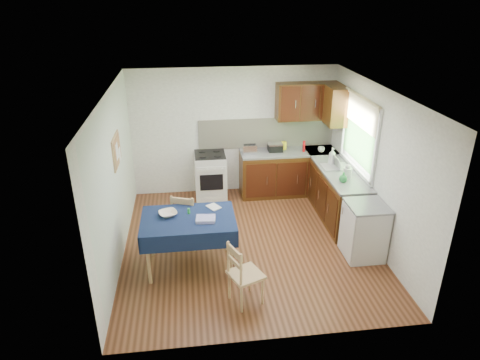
{
  "coord_description": "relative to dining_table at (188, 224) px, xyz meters",
  "views": [
    {
      "loc": [
        -0.9,
        -5.89,
        3.83
      ],
      "look_at": [
        -0.13,
        0.11,
        1.1
      ],
      "focal_mm": 32.0,
      "sensor_mm": 36.0,
      "label": 1
    }
  ],
  "objects": [
    {
      "name": "soap_bottle_b",
      "position": [
        2.61,
        1.51,
        0.27
      ],
      "size": [
        0.11,
        0.11,
        0.17
      ],
      "primitive_type": "imported",
      "rotation": [
        0.0,
        0.0,
        2.39
      ],
      "color": "#1D49AB",
      "rests_on": "worktop_right"
    },
    {
      "name": "tea_towel",
      "position": [
        0.25,
        -0.11,
        0.13
      ],
      "size": [
        0.29,
        0.24,
        0.05
      ],
      "primitive_type": "cube",
      "rotation": [
        0.0,
        0.0,
        -0.1
      ],
      "color": "navy",
      "rests_on": "dining_table"
    },
    {
      "name": "cup",
      "position": [
        2.62,
        2.16,
        0.24
      ],
      "size": [
        0.17,
        0.17,
        0.1
      ],
      "primitive_type": "imported",
      "rotation": [
        0.0,
        0.0,
        -0.34
      ],
      "color": "silver",
      "rests_on": "worktop_back"
    },
    {
      "name": "stove",
      "position": [
        0.46,
        2.29,
        -0.25
      ],
      "size": [
        0.6,
        0.61,
        0.92
      ],
      "color": "silver",
      "rests_on": "ground"
    },
    {
      "name": "corkboard",
      "position": [
        -1.01,
        0.79,
        0.89
      ],
      "size": [
        0.04,
        0.62,
        0.47
      ],
      "color": "tan",
      "rests_on": "wall_left"
    },
    {
      "name": "plate_bowl",
      "position": [
        -0.29,
        0.11,
        0.14
      ],
      "size": [
        0.32,
        0.32,
        0.06
      ],
      "primitive_type": "imported",
      "rotation": [
        0.0,
        0.0,
        0.3
      ],
      "color": "#F7E4CA",
      "rests_on": "dining_table"
    },
    {
      "name": "dining_table",
      "position": [
        0.0,
        0.0,
        0.0
      ],
      "size": [
        1.35,
        0.91,
        0.82
      ],
      "rotation": [
        0.0,
        0.0,
        -0.15
      ],
      "color": "#0F193C",
      "rests_on": "ground"
    },
    {
      "name": "wall_front",
      "position": [
        0.96,
        -1.61,
        0.54
      ],
      "size": [
        4.0,
        0.02,
        2.5
      ],
      "primitive_type": "cube",
      "color": "silver",
      "rests_on": "ground"
    },
    {
      "name": "window",
      "position": [
        2.93,
        1.19,
        0.94
      ],
      "size": [
        0.04,
        1.48,
        1.26
      ],
      "color": "#2A5824",
      "rests_on": "wall_right"
    },
    {
      "name": "floor",
      "position": [
        0.96,
        0.49,
        -0.71
      ],
      "size": [
        4.2,
        4.2,
        0.0
      ],
      "primitive_type": "plane",
      "color": "#4A2713",
      "rests_on": "ground"
    },
    {
      "name": "worktop_back",
      "position": [
        2.01,
        2.29,
        0.17
      ],
      "size": [
        1.9,
        0.6,
        0.04
      ],
      "primitive_type": "cube",
      "color": "slate",
      "rests_on": "base_cabinets"
    },
    {
      "name": "kettle",
      "position": [
        2.68,
        0.88,
        0.3
      ],
      "size": [
        0.15,
        0.15,
        0.25
      ],
      "color": "silver",
      "rests_on": "worktop_right"
    },
    {
      "name": "chair_far",
      "position": [
        -0.04,
        0.56,
        -0.21
      ],
      "size": [
        0.54,
        0.54,
        0.94
      ],
      "rotation": [
        0.0,
        0.0,
        2.78
      ],
      "color": "tan",
      "rests_on": "ground"
    },
    {
      "name": "yellow_packet",
      "position": [
        1.91,
        2.39,
        0.27
      ],
      "size": [
        0.14,
        0.12,
        0.16
      ],
      "primitive_type": "cube",
      "rotation": [
        0.0,
        0.0,
        -0.36
      ],
      "color": "yellow",
      "rests_on": "worktop_back"
    },
    {
      "name": "soap_bottle_c",
      "position": [
        2.56,
        0.74,
        0.28
      ],
      "size": [
        0.14,
        0.14,
        0.17
      ],
      "primitive_type": "imported",
      "rotation": [
        0.0,
        0.0,
        3.18
      ],
      "color": "#238339",
      "rests_on": "worktop_right"
    },
    {
      "name": "upper_cabinets",
      "position": [
        2.48,
        2.29,
        1.14
      ],
      "size": [
        1.2,
        0.85,
        0.7
      ],
      "color": "#361A09",
      "rests_on": "wall_back"
    },
    {
      "name": "sauce_bottle",
      "position": [
        2.29,
        2.22,
        0.3
      ],
      "size": [
        0.05,
        0.05,
        0.22
      ],
      "primitive_type": "cylinder",
      "color": "red",
      "rests_on": "worktop_back"
    },
    {
      "name": "chair_near",
      "position": [
        0.67,
        -0.91,
        -0.24
      ],
      "size": [
        0.52,
        0.52,
        0.89
      ],
      "rotation": [
        0.0,
        0.0,
        1.97
      ],
      "color": "tan",
      "rests_on": "ground"
    },
    {
      "name": "dish_rack",
      "position": [
        2.64,
        1.37,
        0.21
      ],
      "size": [
        0.47,
        0.36,
        0.22
      ],
      "rotation": [
        0.0,
        0.0,
        0.27
      ],
      "color": "#98989E",
      "rests_on": "worktop_right"
    },
    {
      "name": "wall_back",
      "position": [
        0.96,
        2.59,
        0.54
      ],
      "size": [
        4.0,
        0.02,
        2.5
      ],
      "primitive_type": "cube",
      "color": "silver",
      "rests_on": "ground"
    },
    {
      "name": "toaster",
      "position": [
        1.22,
        2.23,
        0.28
      ],
      "size": [
        0.27,
        0.17,
        0.21
      ],
      "rotation": [
        0.0,
        0.0,
        0.2
      ],
      "color": "silver",
      "rests_on": "worktop_back"
    },
    {
      "name": "ceiling",
      "position": [
        0.96,
        0.49,
        1.79
      ],
      "size": [
        4.0,
        4.2,
        0.02
      ],
      "primitive_type": "cube",
      "color": "white",
      "rests_on": "wall_back"
    },
    {
      "name": "splashback",
      "position": [
        1.61,
        2.57,
        0.49
      ],
      "size": [
        2.7,
        0.02,
        0.6
      ],
      "primitive_type": "cube",
      "color": "beige",
      "rests_on": "wall_back"
    },
    {
      "name": "worktop_right",
      "position": [
        2.66,
        1.14,
        0.17
      ],
      "size": [
        0.6,
        1.7,
        0.04
      ],
      "primitive_type": "cube",
      "color": "slate",
      "rests_on": "base_cabinets"
    },
    {
      "name": "fridge",
      "position": [
        2.66,
        -0.06,
        -0.27
      ],
      "size": [
        0.58,
        0.6,
        0.89
      ],
      "color": "silver",
      "rests_on": "ground"
    },
    {
      "name": "wall_right",
      "position": [
        2.96,
        0.49,
        0.54
      ],
      "size": [
        0.02,
        4.2,
        2.5
      ],
      "primitive_type": "cube",
      "color": "silver",
      "rests_on": "ground"
    },
    {
      "name": "spice_jar",
      "position": [
        0.01,
        0.13,
        0.15
      ],
      "size": [
        0.04,
        0.04,
        0.08
      ],
      "primitive_type": "cylinder",
      "color": "green",
      "rests_on": "dining_table"
    },
    {
      "name": "wall_left",
      "position": [
        -1.04,
        0.49,
        0.54
      ],
      "size": [
        0.02,
        4.2,
        2.5
      ],
      "primitive_type": "cube",
      "color": "silver",
      "rests_on": "ground"
    },
    {
      "name": "base_cabinets",
      "position": [
        2.31,
        1.74,
        -0.28
      ],
      "size": [
        1.9,
        2.3,
        0.86
      ],
      "color": "#361A09",
      "rests_on": "ground"
    },
    {
      "name": "book",
      "position": [
        0.32,
        0.23,
        0.11
      ],
      "size": [
        0.24,
        0.26,
        0.02
      ],
      "primitive_type": "imported",
      "rotation": [
        0.0,
        0.0,
        0.55
      ],
      "color": "white",
      "rests_on": "dining_table"
    },
    {
      "name": "worktop_corner",
      "position": [
        2.66,
        2.29,
        0.17
      ],
      "size": [
        0.6,
        0.6,
        0.04
      ],
      "primitive_type": "cube",
      "color": "slate",
      "rests_on": "base_cabinets"
    },
    {
      "name": "soap_bottle_a",
      "position": [
        2.61,
        1.5,
        0.35
      ],
      "size": [
        0.16,
        0.16,
        0.32
      ],
      "primitive_type": "imported",
      "rotation": [
        0.0,
        0.0,
        0.31
      ],
      "color": "silver",
      "rests_on": "worktop_right"
    },
    {
      "name": "sandwich_press",
      "position": [
        1.74,
        2.33,
        0.27
      ],
      "size": [
        0.27,
        0.24,
        0.16
      ],
      "rotation": [
        0.0,
        0.0,
        0.09
      ],
      "color": "black",
      "rests_on": "worktop_back"
    }
  ]
}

